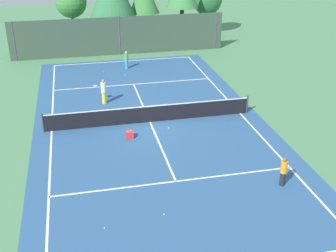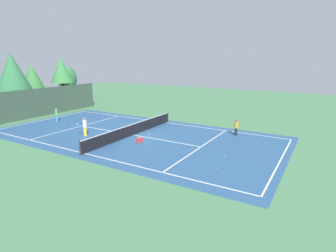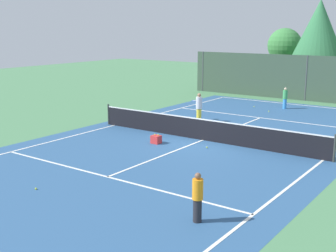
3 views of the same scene
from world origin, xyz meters
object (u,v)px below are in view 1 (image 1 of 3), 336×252
player_0 (126,60)px  tennis_ball_2 (125,75)px  tennis_ball_0 (105,228)px  player_2 (283,171)px  ball_crate (130,135)px  tennis_ball_3 (169,128)px  tennis_ball_4 (154,112)px  tennis_ball_1 (164,214)px  player_1 (104,91)px  tennis_ball_5 (104,72)px

player_0 → tennis_ball_2: (-0.37, -1.63, -0.66)m
player_0 → tennis_ball_0: bearing=-100.1°
player_2 → ball_crate: (-5.88, 5.97, -0.52)m
tennis_ball_3 → tennis_ball_4: size_ratio=1.00×
ball_crate → tennis_ball_1: 6.94m
player_2 → player_1: bearing=121.5°
player_1 → player_2: size_ratio=1.16×
player_0 → tennis_ball_0: player_0 is taller
tennis_ball_0 → player_1: bearing=85.1°
tennis_ball_0 → tennis_ball_3: same height
tennis_ball_0 → ball_crate: bearing=74.8°
player_0 → player_2: 18.31m
tennis_ball_1 → ball_crate: bearing=93.3°
player_2 → tennis_ball_2: player_2 is taller
tennis_ball_2 → tennis_ball_5: 1.78m
tennis_ball_4 → player_2: bearing=-66.0°
player_1 → tennis_ball_3: bearing=-54.6°
player_2 → tennis_ball_2: 16.85m
ball_crate → tennis_ball_1: ball_crate is taller
player_1 → tennis_ball_3: size_ratio=24.17×
player_0 → player_1: (-2.33, -6.70, 0.13)m
player_2 → ball_crate: bearing=134.6°
player_0 → player_1: player_1 is taller
tennis_ball_1 → tennis_ball_3: same height
player_2 → tennis_ball_4: bearing=114.0°
player_0 → tennis_ball_1: (-1.03, -18.72, -0.66)m
player_0 → tennis_ball_4: size_ratio=20.66×
player_0 → ball_crate: 11.89m
player_0 → tennis_ball_0: 19.36m
tennis_ball_0 → tennis_ball_1: 2.38m
tennis_ball_3 → tennis_ball_4: bearing=99.6°
tennis_ball_2 → player_2: bearing=-73.3°
tennis_ball_2 → tennis_ball_5: same height
player_2 → tennis_ball_5: (-6.29, 17.15, -0.67)m
tennis_ball_5 → tennis_ball_3: bearing=-75.7°
tennis_ball_0 → tennis_ball_1: same height
tennis_ball_4 → tennis_ball_5: same height
tennis_ball_3 → tennis_ball_5: (-2.68, 10.56, 0.00)m
tennis_ball_3 → tennis_ball_5: same height
player_2 → tennis_ball_0: (-7.85, -1.29, -0.67)m
player_0 → tennis_ball_1: 18.76m
player_0 → tennis_ball_5: player_0 is taller
tennis_ball_3 → tennis_ball_4: 2.44m
tennis_ball_1 → tennis_ball_3: size_ratio=1.00×
player_1 → ball_crate: (0.90, -5.10, -0.64)m
player_0 → tennis_ball_3: (0.85, -11.17, -0.66)m
tennis_ball_2 → tennis_ball_5: (-1.46, 1.02, 0.00)m
tennis_ball_2 → ball_crate: bearing=-95.9°
tennis_ball_5 → tennis_ball_4: bearing=-74.4°
tennis_ball_3 → player_2: bearing=-61.3°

